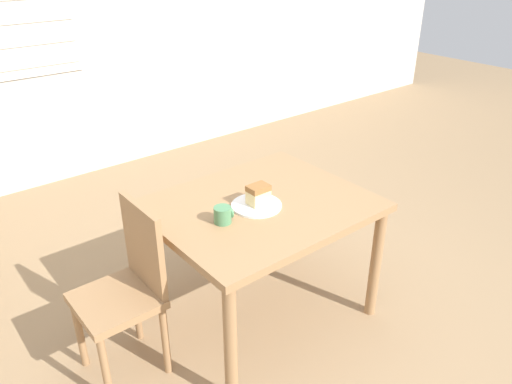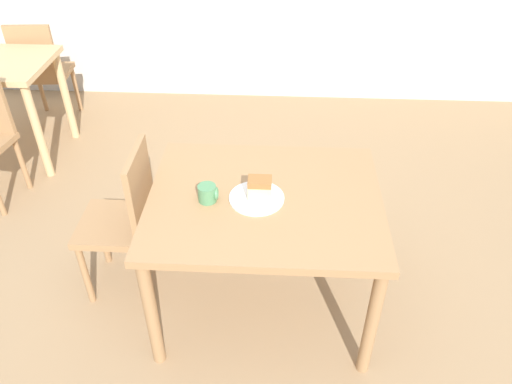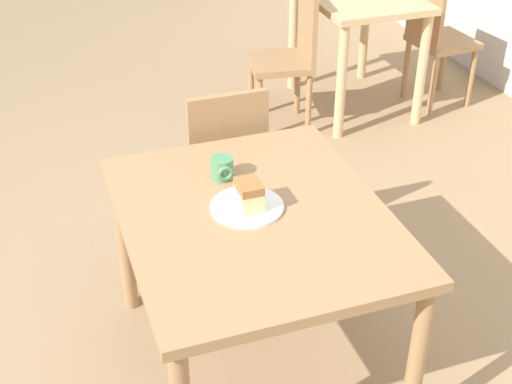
{
  "view_description": "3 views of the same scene",
  "coord_description": "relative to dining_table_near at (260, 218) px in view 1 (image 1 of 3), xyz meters",
  "views": [
    {
      "loc": [
        -1.35,
        -1.19,
        1.93
      ],
      "look_at": [
        0.04,
        0.54,
        0.79
      ],
      "focal_mm": 35.0,
      "sensor_mm": 36.0,
      "label": 1
    },
    {
      "loc": [
        0.13,
        -1.27,
        2.13
      ],
      "look_at": [
        0.04,
        0.51,
        0.76
      ],
      "focal_mm": 35.0,
      "sensor_mm": 36.0,
      "label": 2
    },
    {
      "loc": [
        1.98,
        -0.11,
        2.09
      ],
      "look_at": [
        0.07,
        0.55,
        0.79
      ],
      "focal_mm": 50.0,
      "sensor_mm": 36.0,
      "label": 3
    }
  ],
  "objects": [
    {
      "name": "wall_back",
      "position": [
        -0.09,
        2.49,
        0.78
      ],
      "size": [
        10.0,
        0.09,
        2.8
      ],
      "color": "beige",
      "rests_on": "ground_plane"
    },
    {
      "name": "dining_table_near",
      "position": [
        0.0,
        0.0,
        0.0
      ],
      "size": [
        1.08,
        0.89,
        0.71
      ],
      "color": "#9E754C",
      "rests_on": "ground_plane"
    },
    {
      "name": "ground_plane",
      "position": [
        -0.08,
        -0.54,
        -0.62
      ],
      "size": [
        14.0,
        14.0,
        0.0
      ],
      "primitive_type": "plane",
      "color": "#997A56"
    },
    {
      "name": "cake_slice",
      "position": [
        -0.02,
        -0.01,
        0.15
      ],
      "size": [
        0.11,
        0.08,
        0.1
      ],
      "color": "#E5CC89",
      "rests_on": "plate"
    },
    {
      "name": "chair_near_window",
      "position": [
        -0.72,
        0.1,
        -0.15
      ],
      "size": [
        0.36,
        0.36,
        0.87
      ],
      "rotation": [
        0.0,
        0.0,
        -1.57
      ],
      "color": "#9E754C",
      "rests_on": "ground_plane"
    },
    {
      "name": "coffee_mug",
      "position": [
        -0.26,
        -0.04,
        0.13
      ],
      "size": [
        0.09,
        0.08,
        0.08
      ],
      "color": "#4C8456",
      "rests_on": "dining_table_near"
    },
    {
      "name": "plate",
      "position": [
        -0.04,
        -0.02,
        0.1
      ],
      "size": [
        0.25,
        0.25,
        0.01
      ],
      "color": "white",
      "rests_on": "dining_table_near"
    }
  ]
}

